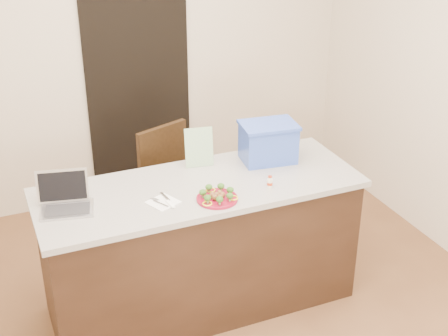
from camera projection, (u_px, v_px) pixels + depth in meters
name	position (u px, v px, depth m)	size (l,w,h in m)	color
ground	(216.00, 324.00, 4.12)	(4.00, 4.00, 0.00)	brown
room_shell	(214.00, 91.00, 3.41)	(4.00, 4.00, 4.00)	white
doorway	(139.00, 88.00, 5.35)	(0.90, 0.02, 2.00)	black
island	(201.00, 246.00, 4.13)	(2.06, 0.76, 0.92)	black
plate	(217.00, 198.00, 3.75)	(0.25, 0.25, 0.02)	maroon
meatballs	(218.00, 195.00, 3.73)	(0.10, 0.09, 0.04)	brown
broccoli	(217.00, 193.00, 3.73)	(0.21, 0.21, 0.04)	#204612
pepper_rings	(217.00, 197.00, 3.74)	(0.23, 0.21, 0.01)	yellow
napkin	(163.00, 202.00, 3.72)	(0.16, 0.16, 0.01)	white
fork	(159.00, 201.00, 3.71)	(0.07, 0.15, 0.00)	#B8B7BC
knife	(169.00, 202.00, 3.71)	(0.03, 0.21, 0.01)	white
yogurt_bottle	(270.00, 182.00, 3.89)	(0.04, 0.04, 0.08)	beige
laptop	(65.00, 198.00, 3.65)	(0.34, 0.30, 0.21)	#B9B8BD
leaflet	(199.00, 147.00, 4.11)	(0.19, 0.00, 0.27)	silver
blue_box	(268.00, 142.00, 4.19)	(0.40, 0.31, 0.27)	#314EB2
chair	(168.00, 184.00, 4.70)	(0.56, 0.58, 0.99)	black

